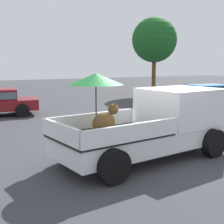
# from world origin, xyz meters

# --- Properties ---
(ground_plane) EXTENTS (80.00, 80.00, 0.00)m
(ground_plane) POSITION_xyz_m (0.00, 0.00, 0.00)
(ground_plane) COLOR #38383D
(pickup_truck_main) EXTENTS (5.29, 2.92, 2.40)m
(pickup_truck_main) POSITION_xyz_m (0.40, 0.08, 0.99)
(pickup_truck_main) COLOR black
(pickup_truck_main) RESTS_ON ground
(parked_sedan_far) EXTENTS (4.42, 2.23, 1.33)m
(parked_sedan_far) POSITION_xyz_m (8.76, 7.02, 0.74)
(parked_sedan_far) COLOR black
(parked_sedan_far) RESTS_ON ground
(tree_by_lot) EXTENTS (3.54, 3.54, 6.13)m
(tree_by_lot) POSITION_xyz_m (9.74, 14.29, 4.33)
(tree_by_lot) COLOR brown
(tree_by_lot) RESTS_ON ground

